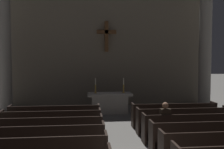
{
  "coord_description": "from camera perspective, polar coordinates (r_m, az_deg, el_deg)",
  "views": [
    {
      "loc": [
        -1.11,
        -3.9,
        2.67
      ],
      "look_at": [
        0.0,
        7.18,
        2.0
      ],
      "focal_mm": 40.19,
      "sensor_mm": 36.0,
      "label": 1
    }
  ],
  "objects": [
    {
      "name": "lone_worshipper",
      "position": [
        8.33,
        11.83,
        -10.35
      ],
      "size": [
        0.32,
        0.43,
        1.32
      ],
      "color": "#26262B",
      "rests_on": "ground"
    },
    {
      "name": "apse_with_cross",
      "position": [
        14.55,
        -1.34,
        7.14
      ],
      "size": [
        11.24,
        0.46,
        7.21
      ],
      "color": "#706656",
      "rests_on": "ground"
    },
    {
      "name": "pew_right_row_5",
      "position": [
        8.69,
        18.22,
        -11.34
      ],
      "size": [
        3.38,
        0.5,
        0.95
      ],
      "color": "black",
      "rests_on": "ground"
    },
    {
      "name": "candlestick_left",
      "position": [
        12.38,
        -3.79,
        -3.14
      ],
      "size": [
        0.16,
        0.16,
        0.74
      ],
      "color": "#B79338",
      "rests_on": "altar"
    },
    {
      "name": "pew_left_row_7",
      "position": [
        9.9,
        -12.85,
        -9.43
      ],
      "size": [
        3.38,
        0.5,
        0.95
      ],
      "color": "black",
      "rests_on": "ground"
    },
    {
      "name": "pew_right_row_7",
      "position": [
        10.41,
        13.91,
        -8.81
      ],
      "size": [
        3.38,
        0.5,
        0.95
      ],
      "color": "black",
      "rests_on": "ground"
    },
    {
      "name": "column_left_third",
      "position": [
        13.33,
        -23.24,
        4.84
      ],
      "size": [
        0.96,
        0.96,
        6.29
      ],
      "color": "gray",
      "rests_on": "ground"
    },
    {
      "name": "column_right_third",
      "position": [
        14.16,
        20.4,
        4.81
      ],
      "size": [
        0.96,
        0.96,
        6.29
      ],
      "color": "gray",
      "rests_on": "ground"
    },
    {
      "name": "pew_left_row_4",
      "position": [
        7.17,
        -15.76,
        -14.48
      ],
      "size": [
        3.38,
        0.5,
        0.95
      ],
      "color": "black",
      "rests_on": "ground"
    },
    {
      "name": "pew_left_row_6",
      "position": [
        8.98,
        -13.62,
        -10.78
      ],
      "size": [
        3.38,
        0.5,
        0.95
      ],
      "color": "black",
      "rests_on": "ground"
    },
    {
      "name": "altar",
      "position": [
        12.53,
        -0.55,
        -6.37
      ],
      "size": [
        2.2,
        0.9,
        1.01
      ],
      "color": "#A8A399",
      "rests_on": "ground"
    },
    {
      "name": "candlestick_right",
      "position": [
        12.51,
        2.64,
        -3.07
      ],
      "size": [
        0.16,
        0.16,
        0.74
      ],
      "color": "#B79338",
      "rests_on": "altar"
    },
    {
      "name": "pew_right_row_4",
      "position": [
        7.87,
        21.1,
        -12.97
      ],
      "size": [
        3.38,
        0.5,
        0.95
      ],
      "color": "black",
      "rests_on": "ground"
    },
    {
      "name": "pew_right_row_6",
      "position": [
        9.54,
        15.86,
        -9.97
      ],
      "size": [
        3.38,
        0.5,
        0.95
      ],
      "color": "black",
      "rests_on": "ground"
    },
    {
      "name": "pew_left_row_5",
      "position": [
        8.07,
        -14.56,
        -12.42
      ],
      "size": [
        3.38,
        0.5,
        0.95
      ],
      "color": "black",
      "rests_on": "ground"
    }
  ]
}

